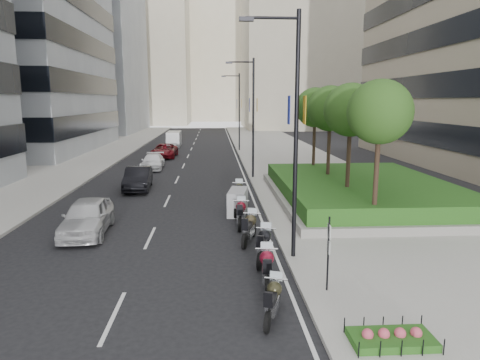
{
  "coord_description": "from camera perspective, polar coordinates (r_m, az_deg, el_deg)",
  "views": [
    {
      "loc": [
        1.37,
        -14.21,
        5.93
      ],
      "look_at": [
        2.63,
        6.85,
        2.0
      ],
      "focal_mm": 32.0,
      "sensor_mm": 36.0,
      "label": 1
    }
  ],
  "objects": [
    {
      "name": "sidewalk_right",
      "position": [
        45.24,
        6.31,
        3.06
      ],
      "size": [
        10.0,
        100.0,
        0.15
      ],
      "primitive_type": "cube",
      "color": "#9E9B93",
      "rests_on": "ground"
    },
    {
      "name": "tree_2",
      "position": [
        27.17,
        11.94,
        9.27
      ],
      "size": [
        2.8,
        2.8,
        6.3
      ],
      "color": "#332319",
      "rests_on": "planter"
    },
    {
      "name": "tree_1",
      "position": [
        23.33,
        14.54,
        8.98
      ],
      "size": [
        2.8,
        2.8,
        6.3
      ],
      "color": "#332319",
      "rests_on": "planter"
    },
    {
      "name": "tree_3",
      "position": [
        31.04,
        9.98,
        9.47
      ],
      "size": [
        2.8,
        2.8,
        6.3
      ],
      "color": "#332319",
      "rests_on": "planter"
    },
    {
      "name": "flower_bed",
      "position": [
        11.62,
        19.56,
        -19.38
      ],
      "size": [
        2.0,
        1.0,
        0.2
      ],
      "primitive_type": "cube",
      "color": "#274C15",
      "rests_on": "sidewalk_right"
    },
    {
      "name": "car_a",
      "position": [
        20.47,
        -19.71,
        -4.61
      ],
      "size": [
        2.17,
        4.78,
        1.59
      ],
      "primitive_type": "imported",
      "rotation": [
        0.0,
        0.0,
        0.06
      ],
      "color": "#B8B8BA",
      "rests_on": "ground"
    },
    {
      "name": "motorcycle_3",
      "position": [
        18.19,
        1.25,
        -6.44
      ],
      "size": [
        0.96,
        2.23,
        1.15
      ],
      "rotation": [
        0.0,
        0.0,
        1.26
      ],
      "color": "black",
      "rests_on": "ground"
    },
    {
      "name": "building_grey_far",
      "position": [
        88.41,
        -20.91,
        15.78
      ],
      "size": [
        22.0,
        26.0,
        30.0
      ],
      "primitive_type": "cube",
      "color": "gray",
      "rests_on": "ground"
    },
    {
      "name": "planter",
      "position": [
        26.3,
        15.82,
        -2.1
      ],
      "size": [
        10.0,
        14.0,
        0.4
      ],
      "primitive_type": "cube",
      "color": "gray",
      "rests_on": "sidewalk_right"
    },
    {
      "name": "lane_edge",
      "position": [
        44.67,
        -0.42,
        2.94
      ],
      "size": [
        0.12,
        100.0,
        0.01
      ],
      "primitive_type": "cube",
      "color": "silver",
      "rests_on": "ground"
    },
    {
      "name": "lane_centre",
      "position": [
        44.7,
        -7.1,
        2.86
      ],
      "size": [
        0.12,
        100.0,
        0.01
      ],
      "primitive_type": "cube",
      "color": "silver",
      "rests_on": "ground"
    },
    {
      "name": "parking_sign",
      "position": [
        13.45,
        11.69,
        -9.11
      ],
      "size": [
        0.06,
        0.32,
        2.5
      ],
      "color": "black",
      "rests_on": "ground"
    },
    {
      "name": "sidewalk_left",
      "position": [
        46.56,
        -20.12,
        2.69
      ],
      "size": [
        8.0,
        100.0,
        0.15
      ],
      "primitive_type": "cube",
      "color": "#9E9B93",
      "rests_on": "ground"
    },
    {
      "name": "motorcycle_4",
      "position": [
        20.45,
        0.09,
        -4.51
      ],
      "size": [
        0.77,
        2.31,
        1.15
      ],
      "rotation": [
        0.0,
        0.0,
        1.46
      ],
      "color": "black",
      "rests_on": "ground"
    },
    {
      "name": "hedge",
      "position": [
        26.18,
        15.88,
        -0.82
      ],
      "size": [
        9.4,
        13.4,
        0.8
      ],
      "primitive_type": "cube",
      "color": "#274C15",
      "rests_on": "planter"
    },
    {
      "name": "car_c",
      "position": [
        38.27,
        -11.55,
        2.41
      ],
      "size": [
        1.91,
        4.51,
        1.3
      ],
      "primitive_type": "imported",
      "rotation": [
        0.0,
        0.0,
        0.02
      ],
      "color": "white",
      "rests_on": "ground"
    },
    {
      "name": "car_d",
      "position": [
        45.84,
        -10.04,
        3.87
      ],
      "size": [
        2.54,
        5.26,
        1.44
      ],
      "primitive_type": "imported",
      "rotation": [
        0.0,
        0.0,
        -0.03
      ],
      "color": "#5F0B12",
      "rests_on": "ground"
    },
    {
      "name": "lamp_post_1",
      "position": [
        32.34,
        1.5,
        9.02
      ],
      "size": [
        2.34,
        0.45,
        9.0
      ],
      "color": "black",
      "rests_on": "ground"
    },
    {
      "name": "motorcycle_2",
      "position": [
        16.13,
        3.15,
        -8.71
      ],
      "size": [
        0.9,
        2.25,
        1.15
      ],
      "rotation": [
        0.0,
        0.0,
        1.3
      ],
      "color": "black",
      "rests_on": "ground"
    },
    {
      "name": "building_cream_left",
      "position": [
        116.37,
        -13.52,
        15.74
      ],
      "size": [
        26.0,
        24.0,
        34.0
      ],
      "primitive_type": "cube",
      "color": "#B7AD93",
      "rests_on": "ground"
    },
    {
      "name": "lamp_post_2",
      "position": [
        50.29,
        -0.28,
        9.57
      ],
      "size": [
        2.34,
        0.45,
        9.0
      ],
      "color": "black",
      "rests_on": "ground"
    },
    {
      "name": "motorcycle_6",
      "position": [
        24.8,
        -0.17,
        -1.79
      ],
      "size": [
        0.79,
        2.36,
        1.18
      ],
      "rotation": [
        0.0,
        0.0,
        1.47
      ],
      "color": "black",
      "rests_on": "ground"
    },
    {
      "name": "delivery_van",
      "position": [
        57.43,
        -8.81,
        5.39
      ],
      "size": [
        1.73,
        4.47,
        1.87
      ],
      "rotation": [
        0.0,
        0.0,
        0.01
      ],
      "color": "#ACADAE",
      "rests_on": "ground"
    },
    {
      "name": "building_cream_right",
      "position": [
        97.19,
        9.28,
        17.56
      ],
      "size": [
        28.0,
        24.0,
        36.0
      ],
      "primitive_type": "cube",
      "color": "#B7AD93",
      "rests_on": "ground"
    },
    {
      "name": "motorcycle_5",
      "position": [
        22.56,
        -0.3,
        -2.97
      ],
      "size": [
        1.23,
        2.28,
        1.31
      ],
      "rotation": [
        0.0,
        0.0,
        1.4
      ],
      "color": "black",
      "rests_on": "ground"
    },
    {
      "name": "building_cream_centre",
      "position": [
        134.85,
        -3.28,
        16.11
      ],
      "size": [
        30.0,
        24.0,
        38.0
      ],
      "primitive_type": "cube",
      "color": "#B7AD93",
      "rests_on": "ground"
    },
    {
      "name": "car_b",
      "position": [
        29.62,
        -13.44,
        0.2
      ],
      "size": [
        1.87,
        4.67,
        1.51
      ],
      "primitive_type": "imported",
      "rotation": [
        0.0,
        0.0,
        0.06
      ],
      "color": "black",
      "rests_on": "ground"
    },
    {
      "name": "tree_0",
      "position": [
        19.56,
        18.15,
        8.56
      ],
      "size": [
        2.8,
        2.8,
        6.3
      ],
      "color": "#332319",
      "rests_on": "planter"
    },
    {
      "name": "lamp_post_0",
      "position": [
        15.48,
        6.94,
        7.27
      ],
      "size": [
        2.34,
        0.45,
        9.0
      ],
      "color": "black",
      "rests_on": "ground"
    },
    {
      "name": "motorcycle_0",
      "position": [
        12.23,
        4.4,
        -15.7
      ],
      "size": [
        0.84,
        1.92,
        0.99
      ],
      "rotation": [
        0.0,
        0.0,
        1.25
      ],
      "color": "black",
      "rests_on": "ground"
    },
    {
      "name": "ground",
      "position": [
        15.46,
        -8.44,
        -12.13
      ],
      "size": [
        160.0,
        160.0,
        0.0
      ],
      "primitive_type": "plane",
      "color": "black",
      "rests_on": "ground"
    },
    {
      "name": "motorcycle_1",
      "position": [
        14.08,
        3.6,
        -11.73
      ],
      "size": [
        0.75,
        2.24,
        1.11
      ],
      "rotation": [
        0.0,
        0.0,
        1.47
      ],
      "color": "black",
      "rests_on": "ground"
    }
  ]
}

